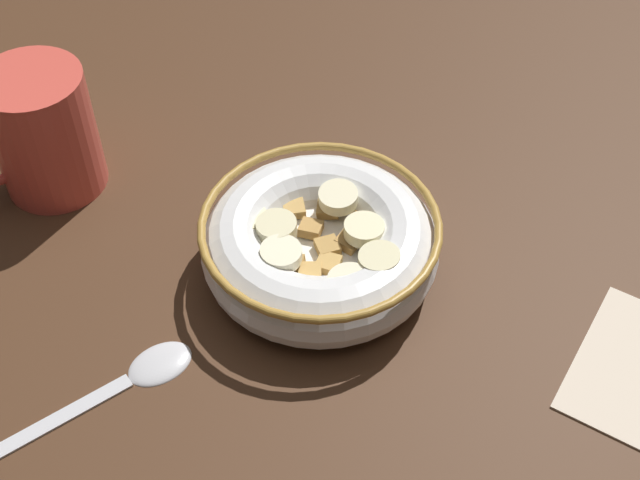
{
  "coord_description": "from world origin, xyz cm",
  "views": [
    {
      "loc": [
        22.0,
        33.28,
        46.85
      ],
      "look_at": [
        0.0,
        0.0,
        3.0
      ],
      "focal_mm": 48.33,
      "sensor_mm": 36.0,
      "label": 1
    }
  ],
  "objects": [
    {
      "name": "ground_plane",
      "position": [
        0.0,
        0.0,
        -1.0
      ],
      "size": [
        95.79,
        95.79,
        2.0
      ],
      "primitive_type": "cube",
      "color": "#472B19"
    },
    {
      "name": "folded_napkin",
      "position": [
        -12.25,
        18.19,
        0.15
      ],
      "size": [
        13.12,
        10.91,
        0.3
      ],
      "primitive_type": "cube",
      "rotation": [
        0.0,
        0.0,
        0.43
      ],
      "color": "beige",
      "rests_on": "ground_plane"
    },
    {
      "name": "coffee_mug",
      "position": [
        12.34,
        -18.9,
        4.97
      ],
      "size": [
        10.92,
        7.74,
        9.94
      ],
      "color": "#D84C3F",
      "rests_on": "ground_plane"
    },
    {
      "name": "cereal_bowl",
      "position": [
        0.01,
        0.02,
        2.62
      ],
      "size": [
        16.65,
        16.65,
        4.93
      ],
      "color": "white",
      "rests_on": "ground_plane"
    },
    {
      "name": "spoon",
      "position": [
        15.55,
        1.18,
        0.34
      ],
      "size": [
        16.42,
        3.22,
        0.8
      ],
      "color": "silver",
      "rests_on": "ground_plane"
    }
  ]
}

